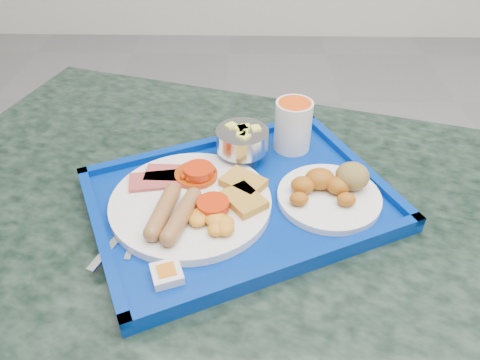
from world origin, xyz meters
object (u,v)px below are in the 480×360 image
object	(u,v)px
juice_cup	(293,124)
fruit_bowl	(242,140)
tray	(240,201)
table	(228,272)
bread_plate	(332,190)
main_plate	(194,201)

from	to	relation	value
juice_cup	fruit_bowl	bearing A→B (deg)	-155.40
tray	fruit_bowl	distance (m)	0.13
table	bread_plate	distance (m)	0.29
main_plate	bread_plate	distance (m)	0.24
tray	fruit_bowl	world-z (taller)	fruit_bowl
fruit_bowl	juice_cup	world-z (taller)	juice_cup
bread_plate	juice_cup	size ratio (longest dim) A/B	1.77
table	bread_plate	world-z (taller)	bread_plate
bread_plate	main_plate	bearing A→B (deg)	-172.54
table	fruit_bowl	size ratio (longest dim) A/B	13.83
table	bread_plate	xyz separation A→B (m)	(0.19, -0.01, 0.23)
fruit_bowl	table	bearing A→B (deg)	-104.73
table	juice_cup	bearing A→B (deg)	49.78
table	tray	world-z (taller)	tray
main_plate	fruit_bowl	bearing A→B (deg)	61.00
table	bread_plate	bearing A→B (deg)	-2.43
table	fruit_bowl	world-z (taller)	fruit_bowl
fruit_bowl	juice_cup	distance (m)	0.11
main_plate	tray	bearing A→B (deg)	19.51
tray	fruit_bowl	xyz separation A→B (m)	(0.00, 0.12, 0.05)
main_plate	juice_cup	distance (m)	0.26
bread_plate	table	bearing A→B (deg)	177.57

